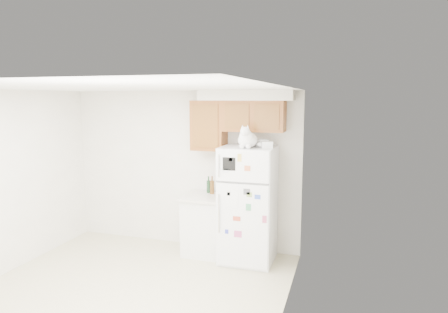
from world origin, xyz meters
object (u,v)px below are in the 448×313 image
at_px(cat, 247,139).
at_px(storage_box_back, 262,143).
at_px(refrigerator, 248,204).
at_px(storage_box_front, 267,145).
at_px(base_counter, 205,224).
at_px(bottle_amber, 212,185).
at_px(bottle_green, 209,184).

bearing_deg(cat, storage_box_back, 56.58).
bearing_deg(refrigerator, storage_box_front, -15.48).
xyz_separation_m(refrigerator, cat, (0.02, -0.15, 0.97)).
xyz_separation_m(base_counter, cat, (0.71, -0.22, 1.36)).
relative_size(cat, storage_box_front, 3.14).
xyz_separation_m(cat, bottle_amber, (-0.63, 0.34, -0.76)).
relative_size(base_counter, cat, 1.95).
relative_size(bottle_green, bottle_amber, 0.94).
bearing_deg(cat, bottle_amber, 151.80).
height_order(base_counter, storage_box_front, storage_box_front).
distance_m(base_counter, cat, 1.55).
distance_m(storage_box_front, bottle_green, 1.24).
relative_size(base_counter, bottle_green, 3.51).
distance_m(storage_box_back, bottle_amber, 1.06).
relative_size(base_counter, bottle_amber, 3.30).
xyz_separation_m(storage_box_front, bottle_green, (-0.98, 0.33, -0.69)).
distance_m(base_counter, storage_box_back, 1.55).
bearing_deg(bottle_amber, storage_box_front, -16.88).
bearing_deg(storage_box_back, bottle_amber, 162.31).
xyz_separation_m(base_counter, bottle_green, (-0.01, 0.18, 0.59)).
height_order(refrigerator, base_counter, refrigerator).
relative_size(refrigerator, bottle_amber, 6.10).
height_order(cat, bottle_amber, cat).
xyz_separation_m(storage_box_back, bottle_amber, (-0.80, 0.10, -0.69)).
height_order(base_counter, bottle_green, bottle_green).
distance_m(cat, bottle_amber, 1.05).
xyz_separation_m(refrigerator, storage_box_front, (0.28, -0.08, 0.89)).
bearing_deg(storage_box_front, bottle_green, 142.95).
bearing_deg(storage_box_front, storage_box_back, 101.71).
height_order(refrigerator, storage_box_front, storage_box_front).
bearing_deg(bottle_amber, base_counter, -120.06).
height_order(bottle_green, bottle_amber, bottle_amber).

